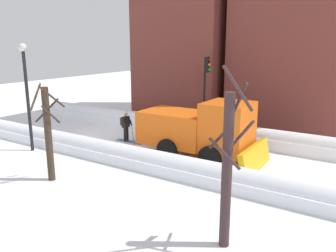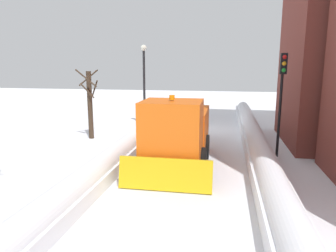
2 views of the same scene
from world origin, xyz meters
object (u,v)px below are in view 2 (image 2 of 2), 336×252
at_px(street_lamp, 144,76).
at_px(plow_truck, 177,131).
at_px(skier, 199,121).
at_px(bare_tree_near, 90,103).
at_px(traffic_light_pole, 282,86).

bearing_deg(street_lamp, plow_truck, 113.56).
xyz_separation_m(skier, bare_tree_near, (6.11, 1.06, 1.04)).
bearing_deg(skier, bare_tree_near, 9.87).
height_order(street_lamp, bare_tree_near, street_lamp).
xyz_separation_m(plow_truck, skier, (-0.49, -4.99, -0.48)).
xyz_separation_m(plow_truck, bare_tree_near, (5.62, -3.92, 0.57)).
height_order(plow_truck, skier, plow_truck).
distance_m(skier, traffic_light_pole, 5.45).
height_order(traffic_light_pole, street_lamp, street_lamp).
height_order(skier, street_lamp, street_lamp).
xyz_separation_m(traffic_light_pole, bare_tree_near, (9.99, -2.02, -1.23)).
distance_m(traffic_light_pole, street_lamp, 9.98).
distance_m(plow_truck, skier, 5.03).
bearing_deg(skier, traffic_light_pole, 141.56).
relative_size(plow_truck, skier, 3.31).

